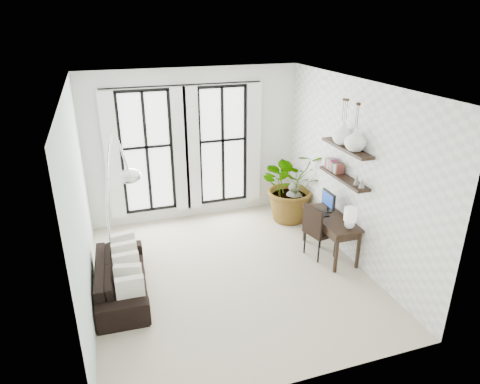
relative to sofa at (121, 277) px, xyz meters
name	(u,v)px	position (x,y,z in m)	size (l,w,h in m)	color
floor	(230,274)	(1.80, -0.04, -0.28)	(5.00, 5.00, 0.00)	beige
ceiling	(228,86)	(1.80, -0.04, 2.92)	(5.00, 5.00, 0.00)	white
wall_left	(79,207)	(-0.45, -0.04, 1.32)	(5.00, 5.00, 0.00)	silver
wall_right	(353,173)	(4.05, -0.04, 1.32)	(5.00, 5.00, 0.00)	white
wall_back	(195,146)	(1.80, 2.46, 1.32)	(4.50, 4.50, 0.00)	white
windows	(186,149)	(1.60, 2.39, 1.28)	(3.26, 0.13, 2.65)	white
wall_shelves	(344,165)	(3.91, 0.06, 1.44)	(0.25, 1.30, 0.60)	black
sofa	(121,277)	(0.00, 0.00, 0.00)	(1.94, 0.76, 0.57)	black
throw_pillows	(126,265)	(0.10, 0.00, 0.22)	(0.40, 1.52, 0.40)	silver
plant	(292,185)	(3.70, 1.62, 0.52)	(1.45, 1.25, 1.61)	#2D7228
desk	(333,221)	(3.75, -0.03, 0.43)	(0.54, 1.28, 1.15)	black
desk_chair	(317,228)	(3.47, 0.03, 0.30)	(0.59, 0.59, 1.03)	black
arc_lamp	(115,173)	(0.10, 0.37, 1.63)	(0.76, 1.01, 2.53)	silver
buddha	(293,204)	(3.74, 1.59, 0.08)	(0.48, 0.48, 0.87)	gray
vase_a	(356,139)	(3.91, -0.23, 1.98)	(0.37, 0.37, 0.38)	white
vase_b	(343,133)	(3.91, 0.17, 1.98)	(0.37, 0.37, 0.38)	white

